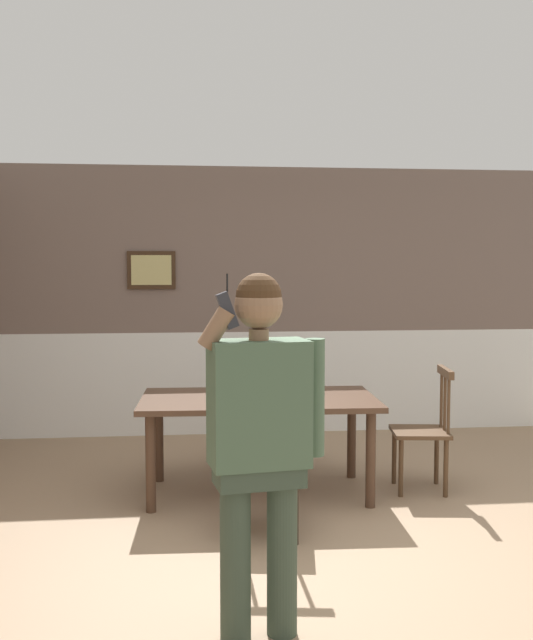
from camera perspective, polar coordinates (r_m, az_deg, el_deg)
name	(u,v)px	position (r m, az deg, el deg)	size (l,w,h in m)	color
ground_plane	(325,551)	(4.62, 4.55, -17.35)	(7.02, 7.02, 0.00)	#9E7F60
room_back_partition	(266,306)	(7.47, -0.02, 1.08)	(5.88, 0.17, 2.67)	#756056
dining_table	(259,408)	(5.50, -0.61, -6.81)	(1.77, 1.01, 0.72)	#4C3323
chair_near_window	(266,463)	(4.71, -0.06, -10.96)	(0.53, 0.53, 0.99)	#2D2319
chair_by_doorway	(253,409)	(6.38, -1.02, -6.87)	(0.47, 0.47, 1.01)	#513823
chair_at_table_head	(425,430)	(5.74, 12.09, -8.29)	(0.46, 0.46, 0.93)	#513823
person_figure	(260,430)	(3.36, -0.48, -8.44)	(0.58, 0.30, 1.67)	#3A493A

